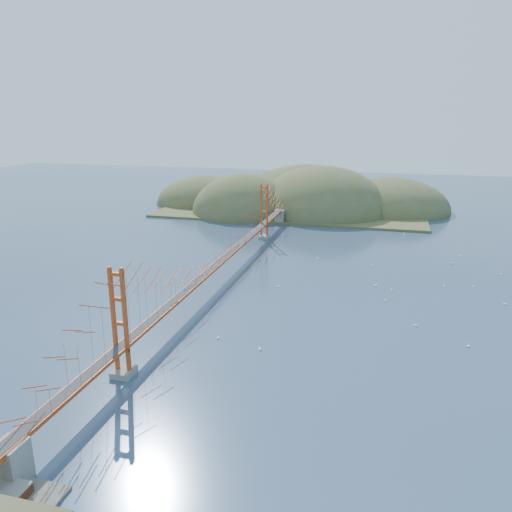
% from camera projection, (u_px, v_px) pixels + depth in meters
% --- Properties ---
extents(ground, '(320.00, 320.00, 0.00)m').
position_uv_depth(ground, '(219.00, 283.00, 79.34)').
color(ground, navy).
rests_on(ground, ground).
extents(bridge, '(2.20, 94.40, 12.00)m').
position_uv_depth(bridge, '(218.00, 240.00, 77.56)').
color(bridge, gray).
rests_on(bridge, ground).
extents(fort, '(3.70, 2.30, 1.75)m').
position_uv_depth(fort, '(0.00, 493.00, 34.68)').
color(fort, brown).
rests_on(fort, ground).
extents(far_headlands, '(84.00, 58.00, 25.00)m').
position_uv_depth(far_headlands, '(304.00, 207.00, 142.40)').
color(far_headlands, brown).
rests_on(far_headlands, ground).
extents(sailboat_12, '(0.54, 0.52, 0.61)m').
position_uv_depth(sailboat_12, '(385.00, 250.00, 97.89)').
color(sailboat_12, white).
rests_on(sailboat_12, ground).
extents(sailboat_13, '(0.60, 0.60, 0.64)m').
position_uv_depth(sailboat_13, '(468.00, 346.00, 57.68)').
color(sailboat_13, white).
rests_on(sailboat_13, ground).
extents(sailboat_10, '(0.46, 0.53, 0.61)m').
position_uv_depth(sailboat_10, '(218.00, 337.00, 59.87)').
color(sailboat_10, white).
rests_on(sailboat_10, ground).
extents(sailboat_11, '(0.71, 0.71, 0.75)m').
position_uv_depth(sailboat_11, '(505.00, 303.00, 70.36)').
color(sailboat_11, white).
rests_on(sailboat_11, ground).
extents(sailboat_7, '(0.66, 0.66, 0.73)m').
position_uv_depth(sailboat_7, '(452.00, 263.00, 89.31)').
color(sailboat_7, white).
rests_on(sailboat_7, ground).
extents(sailboat_8, '(0.63, 0.63, 0.66)m').
position_uv_depth(sailboat_8, '(501.00, 274.00, 83.28)').
color(sailboat_8, white).
rests_on(sailboat_8, ground).
extents(sailboat_2, '(0.66, 0.66, 0.73)m').
position_uv_depth(sailboat_2, '(415.00, 325.00, 63.31)').
color(sailboat_2, white).
rests_on(sailboat_2, ground).
extents(sailboat_5, '(0.49, 0.51, 0.58)m').
position_uv_depth(sailboat_5, '(444.00, 286.00, 77.63)').
color(sailboat_5, white).
rests_on(sailboat_5, ground).
extents(sailboat_16, '(0.60, 0.55, 0.67)m').
position_uv_depth(sailboat_16, '(372.00, 265.00, 88.07)').
color(sailboat_16, white).
rests_on(sailboat_16, ground).
extents(sailboat_4, '(0.67, 0.67, 0.70)m').
position_uv_depth(sailboat_4, '(375.00, 285.00, 77.92)').
color(sailboat_4, white).
rests_on(sailboat_4, ground).
extents(sailboat_0, '(0.48, 0.54, 0.62)m').
position_uv_depth(sailboat_0, '(278.00, 286.00, 77.40)').
color(sailboat_0, white).
rests_on(sailboat_0, ground).
extents(sailboat_1, '(0.51, 0.53, 0.60)m').
position_uv_depth(sailboat_1, '(392.00, 289.00, 76.02)').
color(sailboat_1, white).
rests_on(sailboat_1, ground).
extents(sailboat_15, '(0.51, 0.51, 0.57)m').
position_uv_depth(sailboat_15, '(404.00, 234.00, 110.51)').
color(sailboat_15, white).
rests_on(sailboat_15, ground).
extents(sailboat_9, '(0.43, 0.49, 0.57)m').
position_uv_depth(sailboat_9, '(474.00, 286.00, 77.42)').
color(sailboat_9, white).
rests_on(sailboat_9, ground).
extents(sailboat_6, '(0.60, 0.60, 0.64)m').
position_uv_depth(sailboat_6, '(260.00, 348.00, 57.01)').
color(sailboat_6, white).
rests_on(sailboat_6, ground).
extents(sailboat_3, '(0.63, 0.63, 0.71)m').
position_uv_depth(sailboat_3, '(318.00, 258.00, 92.28)').
color(sailboat_3, white).
rests_on(sailboat_3, ground).
extents(sailboat_17, '(0.53, 0.50, 0.60)m').
position_uv_depth(sailboat_17, '(460.00, 256.00, 93.80)').
color(sailboat_17, white).
rests_on(sailboat_17, ground).
extents(sailboat_14, '(0.43, 0.50, 0.57)m').
position_uv_depth(sailboat_14, '(385.00, 300.00, 71.79)').
color(sailboat_14, white).
rests_on(sailboat_14, ground).
extents(sailboat_extra_0, '(0.41, 0.50, 0.58)m').
position_uv_depth(sailboat_extra_0, '(402.00, 245.00, 101.67)').
color(sailboat_extra_0, white).
rests_on(sailboat_extra_0, ground).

